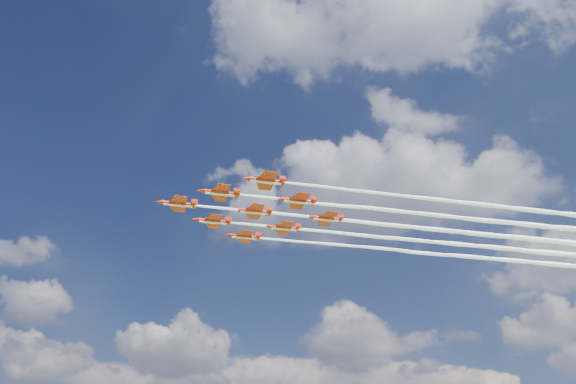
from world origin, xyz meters
name	(u,v)px	position (x,y,z in m)	size (l,w,h in m)	color
jet_lead	(423,228)	(33.98, 19.48, 75.02)	(112.27, 71.07, 2.45)	#B91F0A
jet_row2_port	(470,219)	(45.79, 17.73, 75.02)	(112.27, 71.07, 2.45)	#B91F0A
jet_row2_starb	(442,243)	(37.66, 30.84, 75.02)	(112.27, 71.07, 2.45)	#B91F0A
jet_row3_port	(521,209)	(57.59, 15.97, 75.02)	(112.27, 71.07, 2.45)	#B91F0A
jet_row3_centre	(487,234)	(49.46, 29.08, 75.02)	(112.27, 71.07, 2.45)	#B91F0A
jet_row3_starb	(459,256)	(41.33, 42.19, 75.02)	(112.27, 71.07, 2.45)	#B91F0A
jet_row4_port	(536,226)	(61.26, 27.32, 75.02)	(112.27, 71.07, 2.45)	#B91F0A
jet_row4_starb	(502,248)	(53.14, 40.43, 75.02)	(112.27, 71.07, 2.45)	#B91F0A
jet_tail	(548,240)	(64.94, 38.68, 75.02)	(112.27, 71.07, 2.45)	#B91F0A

